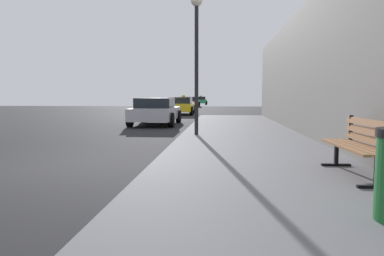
{
  "coord_description": "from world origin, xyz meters",
  "views": [
    {
      "loc": [
        3.26,
        -6.23,
        1.37
      ],
      "look_at": [
        2.57,
        2.16,
        0.59
      ],
      "focal_mm": 32.54,
      "sensor_mm": 36.0,
      "label": 1
    }
  ],
  "objects_px": {
    "street_lamp": "(197,40)",
    "car_yellow": "(181,106)",
    "bench": "(361,143)",
    "car_black": "(191,102)",
    "car_red": "(184,103)",
    "car_green": "(201,101)",
    "car_silver": "(156,111)"
  },
  "relations": [
    {
      "from": "car_black",
      "to": "car_green",
      "type": "xyz_separation_m",
      "value": [
        0.63,
        9.84,
        0.0
      ]
    },
    {
      "from": "street_lamp",
      "to": "car_yellow",
      "type": "bearing_deg",
      "value": 98.25
    },
    {
      "from": "car_red",
      "to": "car_silver",
      "type": "bearing_deg",
      "value": -88.01
    },
    {
      "from": "bench",
      "to": "street_lamp",
      "type": "relative_size",
      "value": 0.4
    },
    {
      "from": "car_red",
      "to": "car_black",
      "type": "relative_size",
      "value": 0.97
    },
    {
      "from": "street_lamp",
      "to": "car_silver",
      "type": "relative_size",
      "value": 1.04
    },
    {
      "from": "car_black",
      "to": "car_red",
      "type": "bearing_deg",
      "value": -90.06
    },
    {
      "from": "car_red",
      "to": "car_green",
      "type": "distance_m",
      "value": 19.23
    },
    {
      "from": "street_lamp",
      "to": "car_black",
      "type": "xyz_separation_m",
      "value": [
        -2.95,
        33.38,
        -2.45
      ]
    },
    {
      "from": "car_yellow",
      "to": "car_black",
      "type": "bearing_deg",
      "value": 92.43
    },
    {
      "from": "car_silver",
      "to": "car_yellow",
      "type": "xyz_separation_m",
      "value": [
        0.14,
        9.55,
        -0.0
      ]
    },
    {
      "from": "car_green",
      "to": "street_lamp",
      "type": "bearing_deg",
      "value": -86.92
    },
    {
      "from": "street_lamp",
      "to": "car_silver",
      "type": "height_order",
      "value": "street_lamp"
    },
    {
      "from": "bench",
      "to": "car_black",
      "type": "height_order",
      "value": "car_black"
    },
    {
      "from": "car_silver",
      "to": "bench",
      "type": "bearing_deg",
      "value": -64.41
    },
    {
      "from": "street_lamp",
      "to": "car_green",
      "type": "relative_size",
      "value": 0.96
    },
    {
      "from": "car_black",
      "to": "bench",
      "type": "bearing_deg",
      "value": -81.45
    },
    {
      "from": "car_yellow",
      "to": "car_black",
      "type": "relative_size",
      "value": 0.99
    },
    {
      "from": "car_red",
      "to": "car_black",
      "type": "height_order",
      "value": "car_red"
    },
    {
      "from": "street_lamp",
      "to": "car_red",
      "type": "xyz_separation_m",
      "value": [
        -2.96,
        24.0,
        -2.45
      ]
    },
    {
      "from": "car_silver",
      "to": "car_black",
      "type": "bearing_deg",
      "value": 91.3
    },
    {
      "from": "bench",
      "to": "car_green",
      "type": "height_order",
      "value": "car_green"
    },
    {
      "from": "bench",
      "to": "car_red",
      "type": "xyz_separation_m",
      "value": [
        -5.85,
        29.45,
        -0.02
      ]
    },
    {
      "from": "car_silver",
      "to": "car_red",
      "type": "height_order",
      "value": "car_red"
    },
    {
      "from": "car_red",
      "to": "car_green",
      "type": "height_order",
      "value": "same"
    },
    {
      "from": "bench",
      "to": "car_yellow",
      "type": "bearing_deg",
      "value": 102.09
    },
    {
      "from": "bench",
      "to": "car_red",
      "type": "distance_m",
      "value": 30.02
    },
    {
      "from": "car_yellow",
      "to": "car_black",
      "type": "distance_m",
      "value": 18.44
    },
    {
      "from": "street_lamp",
      "to": "car_yellow",
      "type": "distance_m",
      "value": 15.32
    },
    {
      "from": "car_red",
      "to": "car_green",
      "type": "bearing_deg",
      "value": 88.11
    },
    {
      "from": "bench",
      "to": "car_silver",
      "type": "distance_m",
      "value": 12.04
    },
    {
      "from": "street_lamp",
      "to": "car_red",
      "type": "relative_size",
      "value": 1.0
    }
  ]
}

